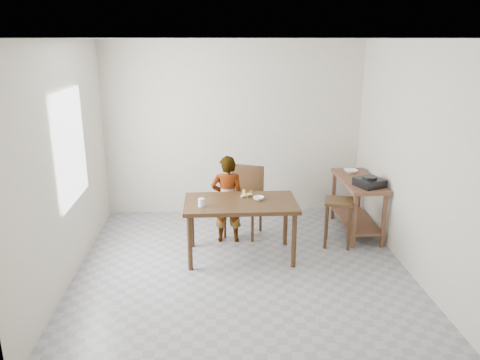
{
  "coord_description": "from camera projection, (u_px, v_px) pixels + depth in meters",
  "views": [
    {
      "loc": [
        -0.35,
        -5.19,
        2.7
      ],
      "look_at": [
        0.0,
        0.4,
        1.0
      ],
      "focal_mm": 35.0,
      "sensor_mm": 36.0,
      "label": 1
    }
  ],
  "objects": [
    {
      "name": "wall_left",
      "position": [
        63.0,
        164.0,
        5.25
      ],
      "size": [
        0.04,
        4.0,
        2.7
      ],
      "primitive_type": "cube",
      "color": "beige",
      "rests_on": "ground"
    },
    {
      "name": "stool",
      "position": [
        338.0,
        223.0,
        6.3
      ],
      "size": [
        0.45,
        0.45,
        0.64
      ],
      "primitive_type": null,
      "rotation": [
        0.0,
        0.0,
        -0.28
      ],
      "color": "#3A2513",
      "rests_on": "floor"
    },
    {
      "name": "serving_bowl",
      "position": [
        350.0,
        171.0,
        6.88
      ],
      "size": [
        0.21,
        0.21,
        0.05
      ],
      "primitive_type": "imported",
      "rotation": [
        0.0,
        0.0,
        -0.03
      ],
      "color": "white",
      "rests_on": "prep_counter"
    },
    {
      "name": "dining_chair",
      "position": [
        243.0,
        202.0,
        6.59
      ],
      "size": [
        0.61,
        0.61,
        0.97
      ],
      "primitive_type": null,
      "rotation": [
        0.0,
        0.0,
        -0.39
      ],
      "color": "#3A2513",
      "rests_on": "floor"
    },
    {
      "name": "gas_burner",
      "position": [
        370.0,
        182.0,
        6.25
      ],
      "size": [
        0.43,
        0.43,
        0.11
      ],
      "primitive_type": "cube",
      "rotation": [
        0.0,
        0.0,
        0.39
      ],
      "color": "black",
      "rests_on": "prep_counter"
    },
    {
      "name": "child",
      "position": [
        227.0,
        199.0,
        6.34
      ],
      "size": [
        0.46,
        0.31,
        1.22
      ],
      "primitive_type": "imported",
      "rotation": [
        0.0,
        0.0,
        3.1
      ],
      "color": "white",
      "rests_on": "floor"
    },
    {
      "name": "small_bowl",
      "position": [
        258.0,
        198.0,
        5.88
      ],
      "size": [
        0.17,
        0.17,
        0.04
      ],
      "primitive_type": "imported",
      "rotation": [
        0.0,
        0.0,
        0.27
      ],
      "color": "white",
      "rests_on": "dining_table"
    },
    {
      "name": "wall_right",
      "position": [
        413.0,
        158.0,
        5.49
      ],
      "size": [
        0.04,
        4.0,
        2.7
      ],
      "primitive_type": "cube",
      "color": "beige",
      "rests_on": "ground"
    },
    {
      "name": "floor",
      "position": [
        242.0,
        268.0,
        5.77
      ],
      "size": [
        4.0,
        4.0,
        0.04
      ],
      "primitive_type": "cube",
      "color": "gray",
      "rests_on": "ground"
    },
    {
      "name": "window_pane",
      "position": [
        71.0,
        147.0,
        5.4
      ],
      "size": [
        0.02,
        1.1,
        1.3
      ],
      "primitive_type": "cube",
      "color": "white",
      "rests_on": "wall_left"
    },
    {
      "name": "dining_table",
      "position": [
        240.0,
        229.0,
        5.94
      ],
      "size": [
        1.4,
        0.8,
        0.75
      ],
      "primitive_type": null,
      "color": "#3A2513",
      "rests_on": "floor"
    },
    {
      "name": "glass_tumbler",
      "position": [
        201.0,
        202.0,
        5.65
      ],
      "size": [
        0.09,
        0.09,
        0.1
      ],
      "primitive_type": "cylinder",
      "rotation": [
        0.0,
        0.0,
        -0.1
      ],
      "color": "white",
      "rests_on": "dining_table"
    },
    {
      "name": "banana",
      "position": [
        247.0,
        195.0,
        5.99
      ],
      "size": [
        0.21,
        0.17,
        0.06
      ],
      "primitive_type": null,
      "rotation": [
        0.0,
        0.0,
        0.35
      ],
      "color": "gold",
      "rests_on": "dining_table"
    },
    {
      "name": "wall_back",
      "position": [
        234.0,
        129.0,
        7.3
      ],
      "size": [
        4.0,
        0.04,
        2.7
      ],
      "primitive_type": "cube",
      "color": "beige",
      "rests_on": "ground"
    },
    {
      "name": "ceiling",
      "position": [
        242.0,
        36.0,
        4.98
      ],
      "size": [
        4.0,
        4.0,
        0.04
      ],
      "primitive_type": "cube",
      "color": "white",
      "rests_on": "wall_back"
    },
    {
      "name": "wall_front",
      "position": [
        260.0,
        229.0,
        3.44
      ],
      "size": [
        4.0,
        0.04,
        2.7
      ],
      "primitive_type": "cube",
      "color": "beige",
      "rests_on": "ground"
    },
    {
      "name": "prep_counter",
      "position": [
        357.0,
        206.0,
        6.71
      ],
      "size": [
        0.5,
        1.2,
        0.8
      ],
      "primitive_type": null,
      "color": "brown",
      "rests_on": "floor"
    }
  ]
}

